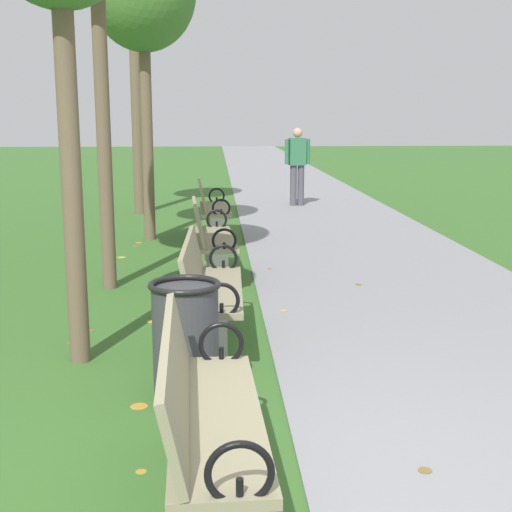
% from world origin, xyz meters
% --- Properties ---
extents(ground_plane, '(80.00, 80.00, 0.00)m').
position_xyz_m(ground_plane, '(0.00, 0.00, 0.00)').
color(ground_plane, '#386628').
extents(paved_walkway, '(3.18, 44.00, 0.02)m').
position_xyz_m(paved_walkway, '(1.59, 18.00, 0.01)').
color(paved_walkway, gray).
rests_on(paved_walkway, ground).
extents(park_bench_1, '(0.53, 1.62, 0.90)m').
position_xyz_m(park_bench_1, '(-0.50, -0.05, 0.49)').
color(park_bench_1, gray).
rests_on(park_bench_1, ground).
extents(park_bench_2, '(0.51, 1.61, 0.90)m').
position_xyz_m(park_bench_2, '(-0.50, 2.46, 0.49)').
color(park_bench_2, gray).
rests_on(park_bench_2, ground).
extents(park_bench_3, '(0.55, 1.62, 0.90)m').
position_xyz_m(park_bench_3, '(-0.50, 4.91, 0.49)').
color(park_bench_3, gray).
rests_on(park_bench_3, ground).
extents(park_bench_4, '(0.53, 1.62, 0.90)m').
position_xyz_m(park_bench_4, '(-0.50, 7.58, 0.49)').
color(park_bench_4, gray).
rests_on(park_bench_4, ground).
extents(pedestrian_walking, '(0.53, 0.25, 1.62)m').
position_xyz_m(pedestrian_walking, '(1.28, 11.48, 0.93)').
color(pedestrian_walking, '#4C4C56').
rests_on(pedestrian_walking, paved_walkway).
extents(trash_bin, '(0.48, 0.48, 0.84)m').
position_xyz_m(trash_bin, '(-0.65, 1.25, 0.42)').
color(trash_bin, '#38383D').
rests_on(trash_bin, ground).
extents(scattered_leaves, '(4.14, 9.73, 0.02)m').
position_xyz_m(scattered_leaves, '(-0.52, 3.32, 0.01)').
color(scattered_leaves, gold).
rests_on(scattered_leaves, ground).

